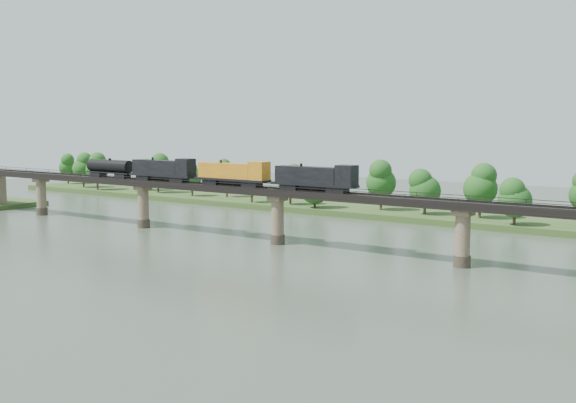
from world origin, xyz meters
The scene contains 6 objects.
ground centered at (0.00, 0.00, 0.00)m, with size 400.00×400.00×0.00m, color #354234.
far_bank centered at (0.00, 85.00, 0.80)m, with size 300.00×24.00×1.60m, color #2C471C.
bridge centered at (0.00, 30.00, 5.46)m, with size 236.00×30.00×11.50m.
bridge_superstructure centered at (0.00, 30.00, 11.79)m, with size 220.00×4.90×0.75m.
far_treeline centered at (-8.21, 80.52, 8.83)m, with size 289.06×17.54×13.60m.
freight_train centered at (-19.16, 30.00, 14.05)m, with size 77.66×3.03×5.35m.
Camera 1 is at (88.24, -86.98, 24.84)m, focal length 45.00 mm.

